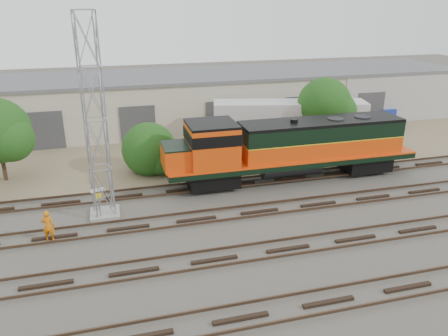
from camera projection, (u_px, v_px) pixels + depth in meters
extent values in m
plane|color=#47423A|center=(268.00, 224.00, 25.76)|extent=(140.00, 140.00, 0.00)
cube|color=#726047|center=(209.00, 146.00, 39.26)|extent=(80.00, 16.00, 0.02)
cube|color=black|center=(328.00, 302.00, 18.98)|extent=(80.00, 2.40, 0.14)
cube|color=#4C3828|center=(337.00, 311.00, 18.25)|extent=(80.00, 0.08, 0.14)
cube|color=#4C3828|center=(321.00, 289.00, 19.60)|extent=(80.00, 0.08, 0.14)
cube|color=black|center=(288.00, 249.00, 23.03)|extent=(80.00, 2.40, 0.14)
cube|color=#4C3828|center=(294.00, 254.00, 22.31)|extent=(80.00, 0.08, 0.14)
cube|color=#4C3828|center=(283.00, 239.00, 23.66)|extent=(80.00, 0.08, 0.14)
cube|color=black|center=(259.00, 212.00, 27.08)|extent=(80.00, 2.40, 0.14)
cube|color=#4C3828|center=(264.00, 215.00, 26.36)|extent=(80.00, 0.08, 0.14)
cube|color=#4C3828|center=(256.00, 204.00, 27.71)|extent=(80.00, 0.08, 0.14)
cube|color=black|center=(238.00, 184.00, 31.13)|extent=(80.00, 2.40, 0.14)
cube|color=#4C3828|center=(242.00, 186.00, 30.41)|extent=(80.00, 0.08, 0.14)
cube|color=#4C3828|center=(235.00, 178.00, 31.76)|extent=(80.00, 0.08, 0.14)
cube|color=beige|center=(192.00, 101.00, 45.56)|extent=(58.00, 10.00, 5.00)
cube|color=#59595B|center=(191.00, 75.00, 44.61)|extent=(58.40, 10.40, 0.30)
cube|color=#999993|center=(404.00, 99.00, 46.36)|extent=(14.00, 0.10, 5.00)
cube|color=#333335|center=(45.00, 131.00, 37.89)|extent=(3.20, 0.12, 3.40)
cube|color=#333335|center=(138.00, 124.00, 39.84)|extent=(3.20, 0.12, 3.40)
cube|color=#333335|center=(222.00, 119.00, 41.78)|extent=(3.20, 0.12, 3.40)
cube|color=#333335|center=(299.00, 113.00, 43.73)|extent=(3.20, 0.12, 3.40)
cube|color=#333335|center=(370.00, 109.00, 45.67)|extent=(3.20, 0.12, 3.40)
cube|color=black|center=(212.00, 177.00, 30.39)|extent=(3.46, 2.60, 1.08)
cube|color=black|center=(363.00, 161.00, 33.29)|extent=(3.46, 2.60, 1.08)
cube|color=black|center=(292.00, 159.00, 31.58)|extent=(18.39, 3.25, 0.38)
cylinder|color=black|center=(291.00, 168.00, 31.82)|extent=(4.54, 1.19, 1.19)
cube|color=#D23D09|center=(320.00, 146.00, 31.80)|extent=(11.90, 2.81, 1.30)
cube|color=black|center=(321.00, 130.00, 31.37)|extent=(11.90, 2.81, 1.08)
cube|color=black|center=(322.00, 122.00, 31.14)|extent=(11.90, 2.81, 0.22)
cube|color=#D23D09|center=(212.00, 145.00, 29.55)|extent=(3.25, 3.25, 2.81)
cube|color=black|center=(212.00, 124.00, 29.02)|extent=(3.25, 3.25, 0.17)
cube|color=#D23D09|center=(176.00, 157.00, 29.18)|extent=(1.73, 2.60, 1.51)
cube|color=gray|center=(105.00, 213.00, 26.80)|extent=(1.75, 1.75, 0.20)
cylinder|color=gray|center=(85.00, 118.00, 25.01)|extent=(0.09, 0.09, 11.69)
cylinder|color=gray|center=(104.00, 116.00, 25.27)|extent=(0.09, 0.09, 11.69)
cylinder|color=gray|center=(85.00, 122.00, 24.04)|extent=(0.09, 0.09, 11.69)
cylinder|color=gray|center=(105.00, 121.00, 24.31)|extent=(0.09, 0.09, 11.69)
cylinder|color=gray|center=(99.00, 204.00, 25.92)|extent=(0.07, 0.07, 2.07)
cube|color=white|center=(98.00, 190.00, 25.60)|extent=(0.83, 0.23, 0.21)
cube|color=yellow|center=(98.00, 196.00, 25.74)|extent=(0.42, 0.13, 0.33)
imported|color=orange|center=(48.00, 226.00, 23.67)|extent=(0.71, 0.52, 1.80)
cube|color=silver|center=(289.00, 117.00, 38.35)|extent=(13.53, 5.69, 2.76)
cube|color=black|center=(346.00, 140.00, 39.28)|extent=(2.98, 3.06, 1.02)
cube|color=black|center=(232.00, 143.00, 38.01)|extent=(0.15, 0.15, 1.33)
cube|color=black|center=(231.00, 136.00, 39.91)|extent=(0.15, 0.15, 1.33)
cube|color=navy|center=(385.00, 115.00, 46.83)|extent=(1.65, 1.56, 1.50)
cube|color=maroon|center=(387.00, 123.00, 44.21)|extent=(1.60, 1.51, 1.40)
cylinder|color=#382619|center=(4.00, 166.00, 31.61)|extent=(0.29, 0.29, 2.13)
sphere|color=#1B4112|center=(10.00, 139.00, 30.40)|extent=(3.25, 3.25, 3.25)
cylinder|color=#382619|center=(150.00, 169.00, 33.52)|extent=(0.28, 0.28, 0.37)
sphere|color=#1B4112|center=(149.00, 149.00, 32.94)|extent=(4.09, 4.09, 4.09)
sphere|color=#1B4112|center=(161.00, 156.00, 32.74)|extent=(2.86, 2.86, 2.86)
cylinder|color=#382619|center=(322.00, 135.00, 38.49)|extent=(0.27, 0.27, 2.31)
sphere|color=#1B4112|center=(324.00, 105.00, 37.49)|extent=(4.62, 4.62, 4.62)
sphere|color=#1B4112|center=(337.00, 111.00, 37.26)|extent=(3.23, 3.23, 3.23)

